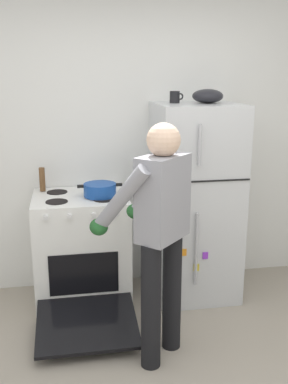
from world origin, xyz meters
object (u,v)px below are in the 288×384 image
object	(u,v)px
person_cook	(158,224)
coffee_mug	(175,97)
refrigerator	(195,202)
mixing_bowl	(208,96)
red_pot	(100,190)
pepper_mill	(42,179)
stove_range	(82,251)

from	to	relation	value
person_cook	coffee_mug	size ratio (longest dim) A/B	14.28
refrigerator	mixing_bowl	distance (m)	0.88
refrigerator	coffee_mug	distance (m)	0.89
red_pot	mixing_bowl	size ratio (longest dim) A/B	1.44
person_cook	coffee_mug	bearing A→B (deg)	70.56
red_pot	pepper_mill	distance (m)	0.53
stove_range	pepper_mill	world-z (taller)	pepper_mill
person_cook	mixing_bowl	world-z (taller)	mixing_bowl
mixing_bowl	coffee_mug	bearing A→B (deg)	169.01
refrigerator	red_pot	world-z (taller)	refrigerator
refrigerator	stove_range	xyz separation A→B (m)	(-0.97, -0.02, -0.37)
coffee_mug	refrigerator	bearing A→B (deg)	-15.83
stove_range	mixing_bowl	distance (m)	1.63
person_cook	coffee_mug	xyz separation A→B (m)	(0.32, 0.91, 0.74)
red_pot	mixing_bowl	xyz separation A→B (m)	(0.89, 0.05, 0.72)
refrigerator	stove_range	distance (m)	1.04
red_pot	refrigerator	bearing A→B (deg)	3.53
person_cook	red_pot	world-z (taller)	person_cook
stove_range	pepper_mill	size ratio (longest dim) A/B	6.22
coffee_mug	mixing_bowl	size ratio (longest dim) A/B	0.45
red_pot	pepper_mill	bearing A→B (deg)	151.48
person_cook	red_pot	distance (m)	0.87
stove_range	mixing_bowl	size ratio (longest dim) A/B	4.91
refrigerator	stove_range	size ratio (longest dim) A/B	1.35
stove_range	mixing_bowl	xyz separation A→B (m)	(1.05, 0.02, 1.25)
person_cook	mixing_bowl	distance (m)	1.28
red_pot	pepper_mill	xyz separation A→B (m)	(-0.46, 0.25, 0.05)
refrigerator	coffee_mug	bearing A→B (deg)	164.17
stove_range	person_cook	distance (m)	1.09
coffee_mug	mixing_bowl	world-z (taller)	mixing_bowl
pepper_mill	mixing_bowl	bearing A→B (deg)	-8.45
refrigerator	red_pot	xyz separation A→B (m)	(-0.81, -0.05, 0.16)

